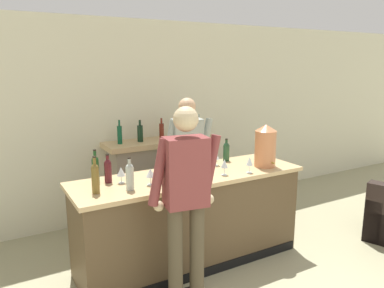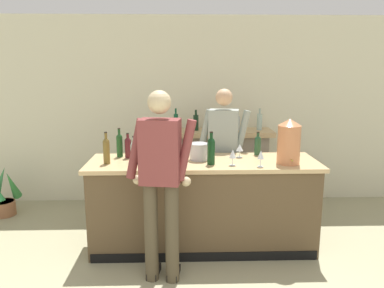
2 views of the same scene
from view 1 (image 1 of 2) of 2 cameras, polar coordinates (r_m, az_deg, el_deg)
name	(u,v)px [view 1 (image 1 of 2)]	position (r m, az deg, el deg)	size (l,w,h in m)	color
wall_back_panel	(139,120)	(5.34, -8.11, 3.58)	(12.00, 0.07, 2.75)	beige
bar_counter	(190,219)	(4.15, -0.27, -11.29)	(2.52, 0.77, 1.01)	brown
fireplace_stone	(161,177)	(5.37, -4.69, -5.06)	(1.59, 0.52, 1.44)	gray
person_customer	(186,201)	(3.21, -0.94, -8.67)	(0.65, 0.35, 1.82)	#4C412E
person_bartender	(187,162)	(4.61, -0.71, -2.71)	(0.65, 0.35, 1.76)	#493E3A
copper_dispenser	(265,145)	(4.31, 11.12, -0.22)	(0.24, 0.28, 0.48)	#CB7C4E
ice_bucket_steel	(184,165)	(3.98, -1.21, -3.25)	(0.21, 0.21, 0.19)	silver
wine_bottle_rose_blush	(204,162)	(3.85, 1.80, -2.78)	(0.08, 0.08, 0.35)	#0F3617
wine_bottle_merlot_tall	(226,151)	(4.51, 5.25, -1.04)	(0.08, 0.08, 0.27)	#21482B
wine_bottle_burgundy_dark	(108,170)	(3.77, -12.69, -3.86)	(0.07, 0.07, 0.29)	#4D171D
wine_bottle_cabernet_heavy	(96,168)	(3.79, -14.49, -3.57)	(0.07, 0.07, 0.33)	#1A471E
wine_bottle_riesling_slim	(130,175)	(3.51, -9.47, -4.74)	(0.07, 0.07, 0.31)	#AEBDB3
wine_bottle_chardonnay_pale	(95,177)	(3.48, -14.53, -4.90)	(0.07, 0.07, 0.34)	brown
wine_glass_back_row	(224,164)	(3.93, 4.96, -3.05)	(0.07, 0.07, 0.17)	silver
wine_glass_front_left	(121,172)	(3.72, -10.76, -4.20)	(0.08, 0.08, 0.16)	silver
wine_glass_front_right	(250,162)	(4.04, 8.76, -2.68)	(0.07, 0.07, 0.18)	silver
wine_glass_by_dispenser	(150,173)	(3.62, -6.35, -4.44)	(0.09, 0.09, 0.17)	silver
wine_glass_mid_counter	(216,157)	(4.29, 3.68, -1.92)	(0.08, 0.08, 0.15)	silver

